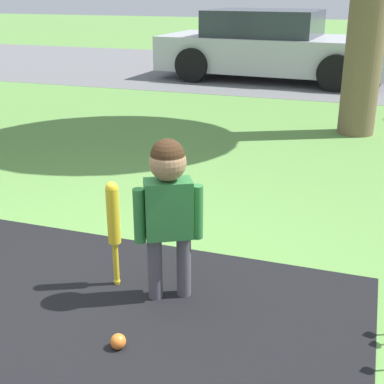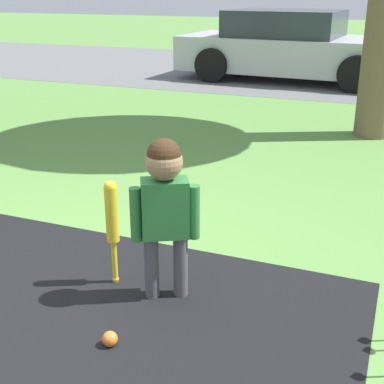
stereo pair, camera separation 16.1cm
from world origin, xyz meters
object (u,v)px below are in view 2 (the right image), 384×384
at_px(child, 165,198).
at_px(baseball_bat, 112,218).
at_px(sports_ball, 110,339).
at_px(parked_car, 292,47).

height_order(child, baseball_bat, child).
height_order(sports_ball, parked_car, parked_car).
xyz_separation_m(baseball_bat, sports_ball, (0.28, -0.56, -0.39)).
bearing_deg(baseball_bat, parked_car, 94.58).
xyz_separation_m(sports_ball, parked_car, (-0.93, 8.60, 0.58)).
xyz_separation_m(child, parked_car, (-1.00, 8.06, -0.00)).
bearing_deg(child, baseball_bat, 148.25).
relative_size(baseball_bat, sports_ball, 8.29).
distance_m(sports_ball, parked_car, 8.67).
bearing_deg(sports_ball, child, 82.62).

